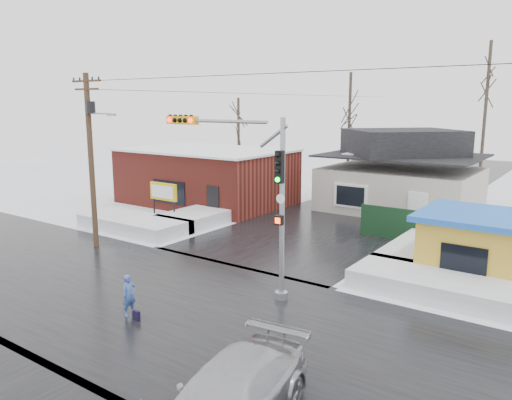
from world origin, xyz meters
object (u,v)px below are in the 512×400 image
Objects in this scene: pedestrian at (129,296)px; kiosk at (475,245)px; car at (230,398)px; utility_pole at (91,151)px; traffic_signal at (248,181)px; marquee_sign at (163,193)px.

kiosk is at bearing -32.94° from pedestrian.
kiosk is 14.52m from car.
utility_pole is 5.97× the size of pedestrian.
pedestrian is at bearing 150.12° from car.
kiosk is 0.85× the size of car.
traffic_signal is 10.43m from kiosk.
car is (15.18, -7.83, -4.33)m from utility_pole.
utility_pole reaches higher than pedestrian.
kiosk is (18.50, 0.50, -0.46)m from marquee_sign.
pedestrian is 0.28× the size of car.
utility_pole reaches higher than marquee_sign.
marquee_sign is 18.51m from kiosk.
kiosk is at bearing 74.08° from car.
car is (-2.25, -14.32, -0.68)m from kiosk.
utility_pole is 1.67× the size of car.
kiosk is at bearing 1.55° from marquee_sign.
marquee_sign reaches higher than pedestrian.
pedestrian is (8.31, -4.93, -4.36)m from utility_pole.
kiosk reaches higher than marquee_sign.
kiosk is (7.07, 7.03, -3.08)m from traffic_signal.
kiosk is at bearing 20.44° from utility_pole.
traffic_signal is 2.75× the size of marquee_sign.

